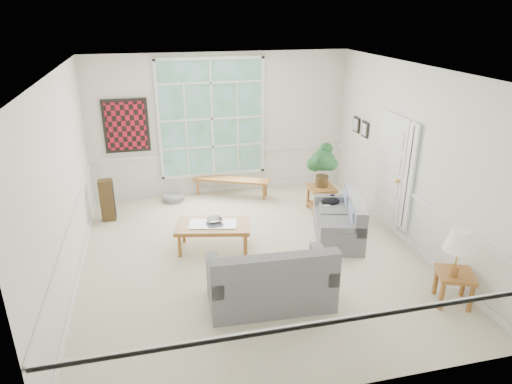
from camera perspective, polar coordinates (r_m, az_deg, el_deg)
floor at (r=7.66m, az=-0.39°, el=-7.95°), size 5.50×6.00×0.01m
ceiling at (r=6.67m, az=-0.45°, el=14.97°), size 5.50×6.00×0.02m
wall_back at (r=9.85m, az=-4.38°, el=8.38°), size 5.50×0.02×3.00m
wall_front at (r=4.43m, az=8.47°, el=-9.98°), size 5.50×0.02×3.00m
wall_left at (r=6.98m, az=-22.99°, el=0.78°), size 0.02×6.00×3.00m
wall_right at (r=8.06m, az=19.05°, el=4.08°), size 0.02×6.00×3.00m
window_back at (r=9.75m, az=-5.54°, el=9.10°), size 2.30×0.08×2.40m
entry_door at (r=8.67m, az=16.42°, el=2.48°), size 0.08×0.90×2.10m
door_sidelight at (r=8.13m, az=18.61°, el=1.66°), size 0.08×0.26×1.90m
wall_art at (r=9.68m, az=-15.92°, el=7.96°), size 0.90×0.06×1.10m
wall_frame_near at (r=9.49m, az=13.41°, el=7.63°), size 0.04×0.26×0.32m
wall_frame_far at (r=9.84m, az=12.39°, el=8.22°), size 0.04×0.26×0.32m
loveseat_right at (r=8.17m, az=10.24°, el=-3.16°), size 1.11×1.59×0.78m
loveseat_front at (r=6.33m, az=1.78°, el=-10.11°), size 1.72×0.95×0.91m
coffee_table at (r=7.78m, az=-5.34°, el=-5.55°), size 1.35×0.92×0.46m
pewter_bowl at (r=7.73m, az=-5.22°, el=-3.48°), size 0.38×0.38×0.08m
window_bench at (r=9.94m, az=-3.08°, el=0.62°), size 1.64×0.98×0.39m
end_table at (r=9.26m, az=8.12°, el=-0.82°), size 0.52×0.52×0.51m
houseplant at (r=9.06m, az=8.34°, el=3.33°), size 0.59×0.59×0.88m
side_table at (r=6.98m, az=23.42°, el=-10.92°), size 0.61×0.61×0.48m
table_lamp at (r=6.62m, az=23.89°, el=-7.05°), size 0.55×0.55×0.68m
pet_bed at (r=9.86m, az=-10.32°, el=-0.69°), size 0.57×0.57×0.13m
floor_speaker at (r=9.15m, az=-18.11°, el=-0.98°), size 0.26×0.20×0.82m
cat at (r=8.58m, az=9.29°, el=-1.15°), size 0.43×0.41×0.16m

